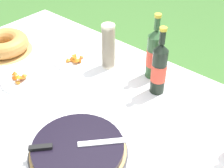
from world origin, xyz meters
TOP-DOWN VIEW (x-y plane):
  - garden_table at (0.00, 0.00)m, footprint 1.86×1.10m
  - tablecloth at (0.00, 0.00)m, footprint 1.87×1.11m
  - berry_tart at (0.28, -0.26)m, footprint 0.39×0.39m
  - serving_knife at (0.26, -0.28)m, footprint 0.27×0.30m
  - bundt_cake at (-0.63, 0.01)m, footprint 0.32×0.32m
  - cup_stack at (-0.06, 0.30)m, footprint 0.07×0.07m
  - cider_bottle_green at (0.18, 0.38)m, footprint 0.08×0.08m
  - juice_bottle_red at (0.28, 0.29)m, footprint 0.07×0.07m
  - snack_plate_near at (-0.30, -0.11)m, footprint 0.22×0.22m
  - snack_plate_left at (-0.25, 0.20)m, footprint 0.22×0.22m

SIDE VIEW (x-z plane):
  - garden_table at x=0.00m, z-range 0.30..0.99m
  - tablecloth at x=0.00m, z-range 0.64..0.74m
  - snack_plate_near at x=-0.30m, z-range 0.69..0.75m
  - snack_plate_left at x=-0.25m, z-range 0.69..0.74m
  - berry_tart at x=0.28m, z-range 0.70..0.76m
  - bundt_cake at x=-0.63m, z-range 0.70..0.80m
  - serving_knife at x=0.26m, z-range 0.76..0.77m
  - cup_stack at x=-0.06m, z-range 0.70..0.96m
  - cider_bottle_green at x=0.18m, z-range 0.66..1.02m
  - juice_bottle_red at x=0.28m, z-range 0.66..1.02m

